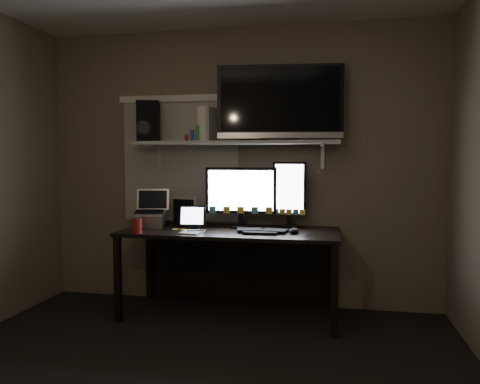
% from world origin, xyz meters
% --- Properties ---
extents(back_wall, '(3.60, 0.00, 3.60)m').
position_xyz_m(back_wall, '(0.00, 1.80, 1.25)').
color(back_wall, '#766754').
rests_on(back_wall, floor).
extents(window_blinds, '(1.10, 0.02, 1.10)m').
position_xyz_m(window_blinds, '(-0.55, 1.79, 1.30)').
color(window_blinds, beige).
rests_on(window_blinds, back_wall).
extents(desk, '(1.80, 0.75, 0.73)m').
position_xyz_m(desk, '(0.00, 1.55, 0.55)').
color(desk, black).
rests_on(desk, floor).
extents(wall_shelf, '(1.80, 0.35, 0.03)m').
position_xyz_m(wall_shelf, '(0.00, 1.62, 1.46)').
color(wall_shelf, beige).
rests_on(wall_shelf, back_wall).
extents(monitor_landscape, '(0.62, 0.11, 0.54)m').
position_xyz_m(monitor_landscape, '(0.06, 1.57, 1.00)').
color(monitor_landscape, black).
rests_on(monitor_landscape, desk).
extents(monitor_portrait, '(0.29, 0.08, 0.58)m').
position_xyz_m(monitor_portrait, '(0.47, 1.66, 1.02)').
color(monitor_portrait, black).
rests_on(monitor_portrait, desk).
extents(keyboard, '(0.42, 0.18, 0.03)m').
position_xyz_m(keyboard, '(0.28, 1.35, 0.74)').
color(keyboard, black).
rests_on(keyboard, desk).
extents(mouse, '(0.10, 0.13, 0.04)m').
position_xyz_m(mouse, '(0.54, 1.35, 0.75)').
color(mouse, black).
rests_on(mouse, desk).
extents(notepad, '(0.16, 0.22, 0.01)m').
position_xyz_m(notepad, '(-0.27, 1.22, 0.74)').
color(notepad, silver).
rests_on(notepad, desk).
extents(tablet, '(0.24, 0.11, 0.20)m').
position_xyz_m(tablet, '(-0.33, 1.43, 0.83)').
color(tablet, black).
rests_on(tablet, desk).
extents(file_sorter, '(0.21, 0.14, 0.25)m').
position_xyz_m(file_sorter, '(-0.47, 1.67, 0.85)').
color(file_sorter, black).
rests_on(file_sorter, desk).
extents(laptop, '(0.33, 0.29, 0.32)m').
position_xyz_m(laptop, '(-0.73, 1.45, 0.89)').
color(laptop, silver).
rests_on(laptop, desk).
extents(cup, '(0.10, 0.10, 0.12)m').
position_xyz_m(cup, '(-0.70, 1.13, 0.79)').
color(cup, maroon).
rests_on(cup, desk).
extents(sticky_notes, '(0.36, 0.29, 0.00)m').
position_xyz_m(sticky_notes, '(-0.34, 1.30, 0.73)').
color(sticky_notes, gold).
rests_on(sticky_notes, desk).
extents(tv, '(1.08, 0.30, 0.64)m').
position_xyz_m(tv, '(0.39, 1.62, 1.80)').
color(tv, black).
rests_on(tv, wall_shelf).
extents(game_console, '(0.14, 0.26, 0.30)m').
position_xyz_m(game_console, '(-0.24, 1.65, 1.63)').
color(game_console, silver).
rests_on(game_console, wall_shelf).
extents(speaker, '(0.26, 0.29, 0.36)m').
position_xyz_m(speaker, '(-0.80, 1.64, 1.66)').
color(speaker, black).
rests_on(speaker, wall_shelf).
extents(bottles, '(0.20, 0.10, 0.13)m').
position_xyz_m(bottles, '(-0.34, 1.54, 1.54)').
color(bottles, '#A50F0C').
rests_on(bottles, wall_shelf).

